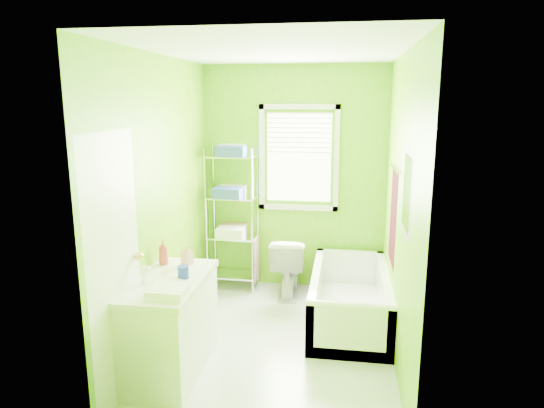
# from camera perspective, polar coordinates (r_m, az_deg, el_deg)

# --- Properties ---
(ground) EXTENTS (2.90, 2.90, 0.00)m
(ground) POSITION_cam_1_polar(r_m,az_deg,el_deg) (4.70, 0.55, -15.83)
(ground) COLOR silver
(ground) RESTS_ON ground
(room_envelope) EXTENTS (2.14, 2.94, 2.62)m
(room_envelope) POSITION_cam_1_polar(r_m,az_deg,el_deg) (4.20, 0.59, 3.12)
(room_envelope) COLOR #65AA08
(room_envelope) RESTS_ON ground
(window) EXTENTS (0.92, 0.05, 1.22)m
(window) POSITION_cam_1_polar(r_m,az_deg,el_deg) (5.59, 3.18, 6.07)
(window) COLOR white
(window) RESTS_ON ground
(door) EXTENTS (0.09, 0.80, 2.00)m
(door) POSITION_cam_1_polar(r_m,az_deg,el_deg) (3.71, -17.94, -7.44)
(door) COLOR white
(door) RESTS_ON ground
(right_wall_decor) EXTENTS (0.04, 1.48, 1.17)m
(right_wall_decor) POSITION_cam_1_polar(r_m,az_deg,el_deg) (4.21, 14.64, -0.40)
(right_wall_decor) COLOR #3A060D
(right_wall_decor) RESTS_ON ground
(bathtub) EXTENTS (0.76, 1.64, 0.53)m
(bathtub) POSITION_cam_1_polar(r_m,az_deg,el_deg) (5.07, 9.09, -11.73)
(bathtub) COLOR white
(bathtub) RESTS_ON ground
(toilet) EXTENTS (0.40, 0.69, 0.69)m
(toilet) POSITION_cam_1_polar(r_m,az_deg,el_deg) (5.60, 1.98, -7.24)
(toilet) COLOR white
(toilet) RESTS_ON ground
(vanity) EXTENTS (0.54, 1.06, 1.02)m
(vanity) POSITION_cam_1_polar(r_m,az_deg,el_deg) (4.16, -11.86, -13.47)
(vanity) COLOR white
(vanity) RESTS_ON ground
(wire_shelf_unit) EXTENTS (0.58, 0.46, 1.70)m
(wire_shelf_unit) POSITION_cam_1_polar(r_m,az_deg,el_deg) (5.65, -4.56, 0.23)
(wire_shelf_unit) COLOR silver
(wire_shelf_unit) RESTS_ON ground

